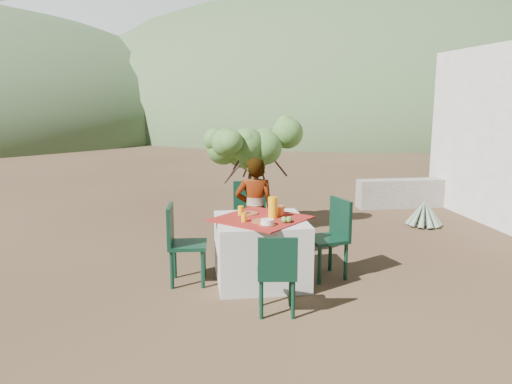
# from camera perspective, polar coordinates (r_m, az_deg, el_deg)

# --- Properties ---
(ground) EXTENTS (160.00, 160.00, 0.00)m
(ground) POSITION_cam_1_polar(r_m,az_deg,el_deg) (6.22, 1.87, -9.33)
(ground) COLOR #382219
(ground) RESTS_ON ground
(table) EXTENTS (1.30, 1.30, 0.76)m
(table) POSITION_cam_1_polar(r_m,az_deg,el_deg) (5.87, 0.53, -6.62)
(table) COLOR beige
(table) RESTS_ON ground
(chair_far) EXTENTS (0.52, 0.52, 0.99)m
(chair_far) POSITION_cam_1_polar(r_m,az_deg,el_deg) (6.89, -0.74, -2.55)
(chair_far) COLOR black
(chair_far) RESTS_ON ground
(chair_near) EXTENTS (0.43, 0.43, 0.83)m
(chair_near) POSITION_cam_1_polar(r_m,az_deg,el_deg) (4.95, 2.42, -9.02)
(chair_near) COLOR black
(chair_near) RESTS_ON ground
(chair_left) EXTENTS (0.46, 0.46, 0.93)m
(chair_left) POSITION_cam_1_polar(r_m,az_deg,el_deg) (5.83, -8.60, -5.48)
(chair_left) COLOR black
(chair_left) RESTS_ON ground
(chair_right) EXTENTS (0.53, 0.53, 0.95)m
(chair_right) POSITION_cam_1_polar(r_m,az_deg,el_deg) (6.05, 8.64, -4.77)
(chair_right) COLOR black
(chair_right) RESTS_ON ground
(person) EXTENTS (0.55, 0.40, 1.39)m
(person) POSITION_cam_1_polar(r_m,az_deg,el_deg) (6.44, -0.15, -2.16)
(person) COLOR #8C6651
(person) RESTS_ON ground
(shrub_tree) EXTENTS (1.37, 1.35, 1.61)m
(shrub_tree) POSITION_cam_1_polar(r_m,az_deg,el_deg) (7.94, -0.04, 4.53)
(shrub_tree) COLOR #452E22
(shrub_tree) RESTS_ON ground
(agave) EXTENTS (0.59, 0.61, 0.64)m
(agave) POSITION_cam_1_polar(r_m,az_deg,el_deg) (8.85, 18.68, -2.35)
(agave) COLOR gray
(agave) RESTS_ON ground
(stone_wall) EXTENTS (2.60, 0.35, 0.55)m
(stone_wall) POSITION_cam_1_polar(r_m,az_deg,el_deg) (10.42, 18.38, -0.08)
(stone_wall) COLOR gray
(stone_wall) RESTS_ON ground
(hill_near_right) EXTENTS (48.00, 48.00, 20.00)m
(hill_near_right) POSITION_cam_1_polar(r_m,az_deg,el_deg) (43.78, 9.29, 7.83)
(hill_near_right) COLOR #3D5932
(hill_near_right) RESTS_ON ground
(hill_far_center) EXTENTS (60.00, 60.00, 24.00)m
(hill_far_center) POSITION_cam_1_polar(r_m,az_deg,el_deg) (57.86, -11.17, 8.45)
(hill_far_center) COLOR slate
(hill_far_center) RESTS_ON ground
(hill_far_right) EXTENTS (36.00, 36.00, 14.00)m
(hill_far_right) POSITION_cam_1_polar(r_m,az_deg,el_deg) (59.37, 21.38, 7.98)
(hill_far_right) COLOR slate
(hill_far_right) RESTS_ON ground
(plate_far) EXTENTS (0.22, 0.22, 0.01)m
(plate_far) POSITION_cam_1_polar(r_m,az_deg,el_deg) (5.98, -0.77, -2.44)
(plate_far) COLOR brown
(plate_far) RESTS_ON table
(plate_near) EXTENTS (0.23, 0.23, 0.01)m
(plate_near) POSITION_cam_1_polar(r_m,az_deg,el_deg) (5.60, 0.62, -3.36)
(plate_near) COLOR brown
(plate_near) RESTS_ON table
(glass_far) EXTENTS (0.07, 0.07, 0.11)m
(glass_far) POSITION_cam_1_polar(r_m,az_deg,el_deg) (5.90, -1.75, -2.14)
(glass_far) COLOR #FFA710
(glass_far) RESTS_ON table
(glass_near) EXTENTS (0.06, 0.06, 0.10)m
(glass_near) POSITION_cam_1_polar(r_m,az_deg,el_deg) (5.60, -1.38, -2.93)
(glass_near) COLOR #FFA710
(glass_near) RESTS_ON table
(juice_pitcher) EXTENTS (0.11, 0.11, 0.24)m
(juice_pitcher) POSITION_cam_1_polar(r_m,az_deg,el_deg) (5.77, 1.94, -1.76)
(juice_pitcher) COLOR #FFA710
(juice_pitcher) RESTS_ON table
(bowl_plate) EXTENTS (0.19, 0.19, 0.01)m
(bowl_plate) POSITION_cam_1_polar(r_m,az_deg,el_deg) (5.46, 1.28, -3.73)
(bowl_plate) COLOR brown
(bowl_plate) RESTS_ON table
(white_bowl) EXTENTS (0.14, 0.14, 0.05)m
(white_bowl) POSITION_cam_1_polar(r_m,az_deg,el_deg) (5.45, 1.28, -3.40)
(white_bowl) COLOR white
(white_bowl) RESTS_ON bowl_plate
(jar_left) EXTENTS (0.06, 0.06, 0.10)m
(jar_left) POSITION_cam_1_polar(r_m,az_deg,el_deg) (5.87, 2.79, -2.25)
(jar_left) COLOR orange
(jar_left) RESTS_ON table
(jar_right) EXTENTS (0.06, 0.06, 0.10)m
(jar_right) POSITION_cam_1_polar(r_m,az_deg,el_deg) (5.99, 2.98, -2.01)
(jar_right) COLOR orange
(jar_right) RESTS_ON table
(napkin_holder) EXTENTS (0.08, 0.05, 0.10)m
(napkin_holder) POSITION_cam_1_polar(r_m,az_deg,el_deg) (5.93, 1.93, -2.12)
(napkin_holder) COLOR white
(napkin_holder) RESTS_ON table
(fruit_cluster) EXTENTS (0.13, 0.12, 0.06)m
(fruit_cluster) POSITION_cam_1_polar(r_m,az_deg,el_deg) (5.58, 3.50, -3.17)
(fruit_cluster) COLOR #5A8E33
(fruit_cluster) RESTS_ON table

